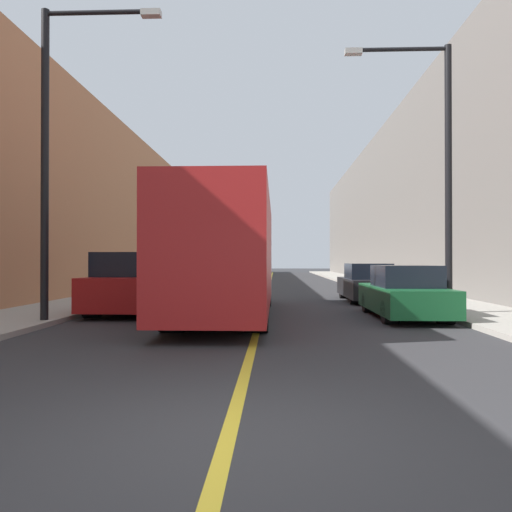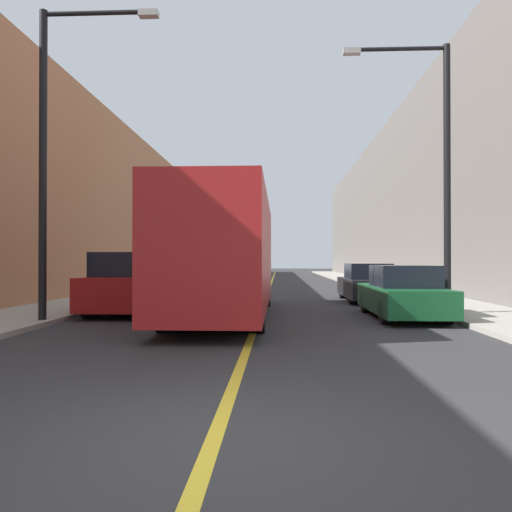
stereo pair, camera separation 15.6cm
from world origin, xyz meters
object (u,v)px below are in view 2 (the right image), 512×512
bus (226,254)px  car_right_near (403,294)px  parked_suv_left (133,285)px  car_right_mid (367,284)px  street_lamp_left (54,141)px  street_lamp_right (437,158)px

bus → car_right_near: bearing=-1.9°
parked_suv_left → car_right_mid: (8.15, 4.78, -0.19)m
car_right_near → parked_suv_left: bearing=172.1°
parked_suv_left → street_lamp_left: (-1.17, -3.04, 3.83)m
car_right_near → car_right_mid: bearing=89.8°
car_right_mid → street_lamp_right: street_lamp_right is taller
parked_suv_left → car_right_near: (8.13, -1.13, -0.19)m
car_right_mid → bus: bearing=-131.7°
bus → street_lamp_right: size_ratio=1.34×
parked_suv_left → bus: bearing=-17.3°
car_right_mid → car_right_near: bearing=-90.2°
parked_suv_left → street_lamp_right: 9.97m
car_right_near → car_right_mid: 5.91m
car_right_near → bus: bearing=178.1°
bus → parked_suv_left: 3.34m
street_lamp_right → bus: bearing=-179.3°
parked_suv_left → car_right_mid: parked_suv_left is taller
parked_suv_left → street_lamp_right: size_ratio=0.63×
car_right_near → street_lamp_left: size_ratio=0.58×
bus → car_right_near: (5.08, -0.17, -1.16)m
street_lamp_right → street_lamp_left: bearing=-168.2°
street_lamp_left → street_lamp_right: size_ratio=1.02×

